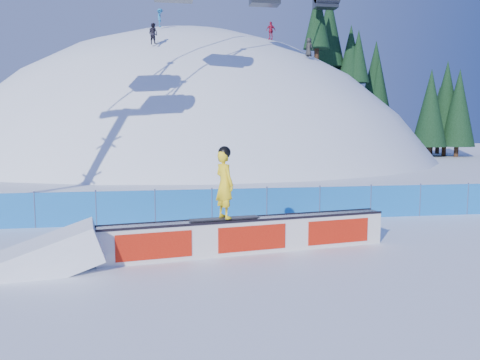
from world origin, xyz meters
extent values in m
plane|color=white|center=(0.00, 0.00, 0.00)|extent=(160.00, 160.00, 0.00)
sphere|color=white|center=(0.00, 42.00, -18.00)|extent=(64.00, 64.00, 64.00)
cylinder|color=#321F14|center=(13.32, 38.62, 11.50)|extent=(0.50, 0.50, 1.40)
cone|color=black|center=(13.32, 38.62, 16.42)|extent=(3.80, 3.80, 8.64)
cylinder|color=#321F14|center=(16.95, 42.56, 9.74)|extent=(0.50, 0.50, 1.40)
cone|color=black|center=(16.95, 42.56, 15.24)|extent=(4.31, 4.31, 9.80)
cylinder|color=#321F14|center=(16.57, 41.87, 9.97)|extent=(0.50, 0.50, 1.40)
cone|color=black|center=(16.57, 41.87, 14.12)|extent=(3.13, 3.13, 7.10)
cylinder|color=#321F14|center=(20.17, 38.54, 7.20)|extent=(0.50, 0.50, 1.40)
cone|color=black|center=(20.17, 38.54, 11.67)|extent=(3.40, 3.40, 7.73)
cylinder|color=#321F14|center=(20.68, 45.60, 6.75)|extent=(0.50, 0.50, 1.40)
cone|color=black|center=(20.68, 45.60, 11.85)|extent=(3.96, 3.96, 9.00)
cylinder|color=#321F14|center=(22.75, 43.24, 5.07)|extent=(0.50, 0.50, 1.40)
cone|color=black|center=(22.75, 43.24, 8.96)|extent=(2.90, 2.90, 6.58)
cylinder|color=#321F14|center=(24.85, 36.25, 1.93)|extent=(0.50, 0.50, 1.40)
cone|color=black|center=(24.85, 36.25, 6.98)|extent=(3.92, 3.92, 8.91)
cylinder|color=#321F14|center=(27.12, 39.48, 0.60)|extent=(0.50, 0.50, 1.40)
cone|color=black|center=(27.12, 39.48, 5.61)|extent=(3.88, 3.88, 8.81)
cylinder|color=#321F14|center=(28.19, 36.50, 0.60)|extent=(0.50, 0.50, 1.40)
cone|color=black|center=(28.19, 36.50, 6.05)|extent=(4.27, 4.27, 9.70)
cylinder|color=#321F14|center=(27.87, 36.64, 0.60)|extent=(0.50, 0.50, 1.40)
cone|color=black|center=(27.87, 36.64, 5.26)|extent=(3.57, 3.57, 8.12)
cylinder|color=#321F14|center=(32.30, 40.40, 0.60)|extent=(0.50, 0.50, 1.40)
cone|color=black|center=(32.30, 40.40, 5.84)|extent=(4.08, 4.08, 9.28)
cylinder|color=#321F14|center=(32.82, 42.07, 0.60)|extent=(0.50, 0.50, 1.40)
cone|color=black|center=(32.82, 42.07, 4.81)|extent=(3.17, 3.17, 7.21)
cube|color=blue|center=(0.00, 4.50, 0.60)|extent=(22.00, 0.03, 1.20)
cylinder|color=#3A4469|center=(-7.00, 4.50, 0.65)|extent=(0.05, 0.05, 1.30)
cylinder|color=#3A4469|center=(-5.00, 4.50, 0.65)|extent=(0.05, 0.05, 1.30)
cylinder|color=#3A4469|center=(-3.00, 4.50, 0.65)|extent=(0.05, 0.05, 1.30)
cylinder|color=#3A4469|center=(-1.00, 4.50, 0.65)|extent=(0.05, 0.05, 1.30)
cylinder|color=#3A4469|center=(1.00, 4.50, 0.65)|extent=(0.05, 0.05, 1.30)
cylinder|color=#3A4469|center=(3.00, 4.50, 0.65)|extent=(0.05, 0.05, 1.30)
cylinder|color=#3A4469|center=(5.00, 4.50, 0.65)|extent=(0.05, 0.05, 1.30)
cylinder|color=#3A4469|center=(7.00, 4.50, 0.65)|extent=(0.05, 0.05, 1.30)
cylinder|color=#3A4469|center=(9.00, 4.50, 0.65)|extent=(0.05, 0.05, 1.30)
cube|color=silver|center=(-0.39, 0.31, 0.45)|extent=(7.96, 1.80, 0.90)
cube|color=#9598A2|center=(-0.39, 0.31, 0.92)|extent=(7.89, 1.81, 0.04)
cube|color=black|center=(-0.34, 0.05, 0.93)|extent=(7.88, 1.34, 0.06)
cube|color=black|center=(-0.43, 0.57, 0.93)|extent=(7.88, 1.34, 0.06)
cube|color=red|center=(-0.34, 0.05, 0.45)|extent=(7.49, 1.26, 0.67)
cube|color=red|center=(-0.43, 0.57, 0.45)|extent=(7.49, 1.26, 0.67)
cube|color=black|center=(-1.07, 0.20, 0.98)|extent=(1.89, 0.64, 0.04)
imported|color=yellow|center=(-1.07, 0.20, 1.89)|extent=(0.68, 0.78, 1.80)
sphere|color=black|center=(-1.07, 0.20, 2.73)|extent=(0.34, 0.34, 0.34)
imported|color=black|center=(-3.50, 26.86, 10.80)|extent=(1.02, 0.98, 1.65)
imported|color=#A71735|center=(7.36, 32.64, 12.53)|extent=(1.03, 0.61, 1.65)
imported|color=#1C70AB|center=(-3.00, 33.63, 13.56)|extent=(0.63, 1.07, 1.65)
imported|color=#242424|center=(10.28, 29.93, 10.62)|extent=(0.84, 0.96, 1.65)
camera|label=1|loc=(-2.54, -11.93, 3.38)|focal=35.00mm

